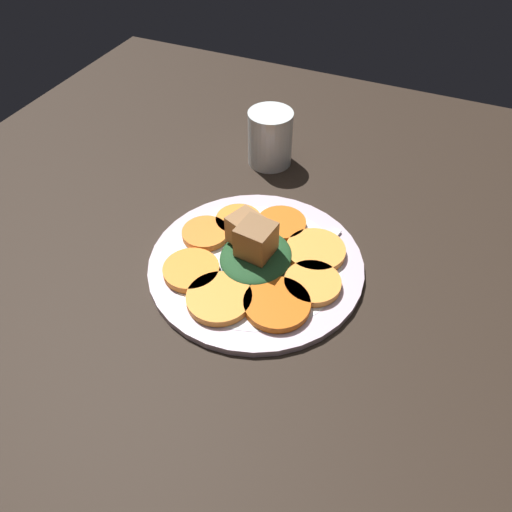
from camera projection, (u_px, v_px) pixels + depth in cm
name	position (u px, v px, depth cm)	size (l,w,h in cm)	color
table_slab	(256.00, 272.00, 69.08)	(120.00, 120.00, 2.00)	black
plate	(256.00, 264.00, 68.00)	(29.22, 29.22, 1.05)	silver
carrot_slice_0	(238.00, 221.00, 72.66)	(6.66, 6.66, 1.02)	orange
carrot_slice_1	(205.00, 233.00, 70.76)	(6.64, 6.64, 1.02)	orange
carrot_slice_2	(191.00, 270.00, 65.73)	(7.47, 7.47, 1.02)	orange
carrot_slice_3	(219.00, 298.00, 62.34)	(8.32, 8.32, 1.02)	orange
carrot_slice_4	(277.00, 304.00, 61.70)	(8.40, 8.40, 1.02)	#D35E11
carrot_slice_5	(312.00, 283.00, 64.11)	(7.38, 7.38, 1.02)	#F99438
carrot_slice_6	(316.00, 251.00, 68.29)	(8.20, 8.20, 1.02)	#F9953A
carrot_slice_7	(281.00, 224.00, 72.17)	(7.17, 7.17, 1.02)	orange
center_pile	(254.00, 246.00, 66.15)	(10.62, 9.56, 6.26)	#1E4723
fork	(307.00, 268.00, 66.38)	(17.24, 4.47, 0.40)	silver
water_glass	(270.00, 138.00, 82.73)	(7.43, 7.43, 9.26)	silver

